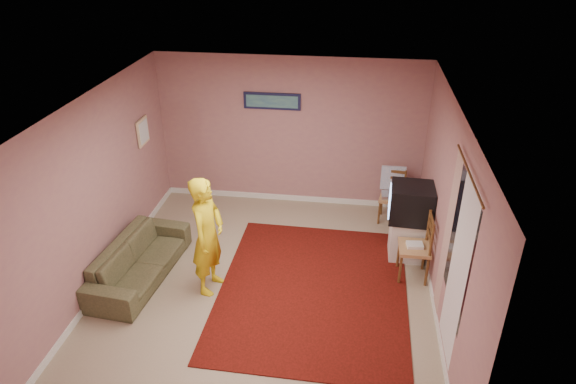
# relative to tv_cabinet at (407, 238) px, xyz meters

# --- Properties ---
(ground) EXTENTS (5.00, 5.00, 0.00)m
(ground) POSITION_rel_tv_cabinet_xyz_m (-1.95, -1.00, -0.32)
(ground) COLOR gray
(ground) RESTS_ON ground
(wall_back) EXTENTS (4.50, 0.02, 2.60)m
(wall_back) POSITION_rel_tv_cabinet_xyz_m (-1.95, 1.50, 0.98)
(wall_back) COLOR #A5746C
(wall_back) RESTS_ON ground
(wall_front) EXTENTS (4.50, 0.02, 2.60)m
(wall_front) POSITION_rel_tv_cabinet_xyz_m (-1.95, -3.50, 0.98)
(wall_front) COLOR #A5746C
(wall_front) RESTS_ON ground
(wall_left) EXTENTS (0.02, 5.00, 2.60)m
(wall_left) POSITION_rel_tv_cabinet_xyz_m (-4.20, -1.00, 0.98)
(wall_left) COLOR #A5746C
(wall_left) RESTS_ON ground
(wall_right) EXTENTS (0.02, 5.00, 2.60)m
(wall_right) POSITION_rel_tv_cabinet_xyz_m (0.30, -1.00, 0.98)
(wall_right) COLOR #A5746C
(wall_right) RESTS_ON ground
(ceiling) EXTENTS (4.50, 5.00, 0.02)m
(ceiling) POSITION_rel_tv_cabinet_xyz_m (-1.95, -1.00, 2.28)
(ceiling) COLOR white
(ceiling) RESTS_ON wall_back
(baseboard_back) EXTENTS (4.50, 0.02, 0.10)m
(baseboard_back) POSITION_rel_tv_cabinet_xyz_m (-1.95, 1.49, -0.27)
(baseboard_back) COLOR silver
(baseboard_back) RESTS_ON ground
(baseboard_left) EXTENTS (0.02, 5.00, 0.10)m
(baseboard_left) POSITION_rel_tv_cabinet_xyz_m (-4.19, -1.00, -0.27)
(baseboard_left) COLOR silver
(baseboard_left) RESTS_ON ground
(baseboard_right) EXTENTS (0.02, 5.00, 0.10)m
(baseboard_right) POSITION_rel_tv_cabinet_xyz_m (0.29, -1.00, -0.27)
(baseboard_right) COLOR silver
(baseboard_right) RESTS_ON ground
(window) EXTENTS (0.01, 1.10, 1.50)m
(window) POSITION_rel_tv_cabinet_xyz_m (0.29, -1.90, 1.13)
(window) COLOR black
(window) RESTS_ON wall_right
(curtain_sheer) EXTENTS (0.01, 0.75, 2.10)m
(curtain_sheer) POSITION_rel_tv_cabinet_xyz_m (0.28, -2.05, 0.93)
(curtain_sheer) COLOR white
(curtain_sheer) RESTS_ON wall_right
(curtain_floral) EXTENTS (0.01, 0.35, 2.10)m
(curtain_floral) POSITION_rel_tv_cabinet_xyz_m (0.26, -1.35, 0.93)
(curtain_floral) COLOR beige
(curtain_floral) RESTS_ON wall_right
(curtain_rod) EXTENTS (0.02, 1.40, 0.02)m
(curtain_rod) POSITION_rel_tv_cabinet_xyz_m (0.25, -1.90, 2.00)
(curtain_rod) COLOR brown
(curtain_rod) RESTS_ON wall_right
(picture_back) EXTENTS (0.95, 0.04, 0.28)m
(picture_back) POSITION_rel_tv_cabinet_xyz_m (-2.25, 1.46, 1.53)
(picture_back) COLOR #141537
(picture_back) RESTS_ON wall_back
(picture_left) EXTENTS (0.04, 0.38, 0.42)m
(picture_left) POSITION_rel_tv_cabinet_xyz_m (-4.17, 0.60, 1.23)
(picture_left) COLOR beige
(picture_left) RESTS_ON wall_left
(area_rug) EXTENTS (2.57, 3.20, 0.02)m
(area_rug) POSITION_rel_tv_cabinet_xyz_m (-1.30, -1.00, -0.32)
(area_rug) COLOR black
(area_rug) RESTS_ON ground
(tv_cabinet) EXTENTS (0.51, 0.46, 0.65)m
(tv_cabinet) POSITION_rel_tv_cabinet_xyz_m (0.00, 0.00, 0.00)
(tv_cabinet) COLOR silver
(tv_cabinet) RESTS_ON ground
(crt_tv) EXTENTS (0.65, 0.58, 0.53)m
(crt_tv) POSITION_rel_tv_cabinet_xyz_m (-0.01, 0.00, 0.59)
(crt_tv) COLOR black
(crt_tv) RESTS_ON tv_cabinet
(chair_a) EXTENTS (0.45, 0.44, 0.48)m
(chair_a) POSITION_rel_tv_cabinet_xyz_m (-0.19, 1.01, 0.21)
(chair_a) COLOR #A2794E
(chair_a) RESTS_ON ground
(dvd_player) EXTENTS (0.35, 0.25, 0.06)m
(dvd_player) POSITION_rel_tv_cabinet_xyz_m (-0.19, 1.01, 0.15)
(dvd_player) COLOR #BBBBC0
(dvd_player) RESTS_ON chair_a
(blue_throw) EXTENTS (0.40, 0.05, 0.42)m
(blue_throw) POSITION_rel_tv_cabinet_xyz_m (-0.19, 1.20, 0.38)
(blue_throw) COLOR #81A3D3
(blue_throw) RESTS_ON chair_a
(chair_b) EXTENTS (0.43, 0.45, 0.54)m
(chair_b) POSITION_rel_tv_cabinet_xyz_m (0.05, -0.50, 0.28)
(chair_b) COLOR #A2794E
(chair_b) RESTS_ON ground
(game_console) EXTENTS (0.24, 0.18, 0.05)m
(game_console) POSITION_rel_tv_cabinet_xyz_m (0.05, -0.50, 0.20)
(game_console) COLOR white
(game_console) RESTS_ON chair_b
(sofa) EXTENTS (0.92, 1.96, 0.55)m
(sofa) POSITION_rel_tv_cabinet_xyz_m (-3.75, -1.01, -0.05)
(sofa) COLOR brown
(sofa) RESTS_ON ground
(person) EXTENTS (0.50, 0.67, 1.67)m
(person) POSITION_rel_tv_cabinet_xyz_m (-2.69, -1.12, 0.51)
(person) COLOR yellow
(person) RESTS_ON ground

